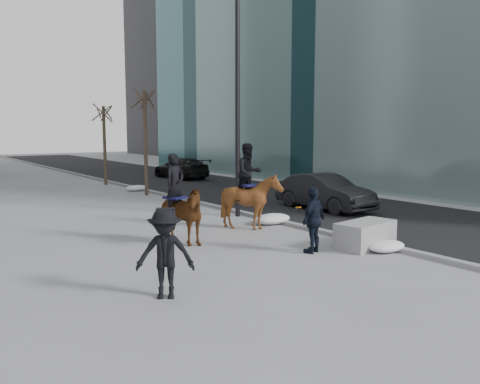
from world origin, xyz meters
TOP-DOWN VIEW (x-y plane):
  - ground at (0.00, 0.00)m, footprint 120.00×120.00m
  - road at (7.00, 10.00)m, footprint 8.00×90.00m
  - curb at (3.00, 10.00)m, footprint 0.25×90.00m
  - planter at (2.62, -1.11)m, footprint 1.92×1.16m
  - car_near at (6.39, 4.35)m, footprint 1.63×4.44m
  - car_far at (7.91, 19.26)m, footprint 2.16×4.84m
  - tree_near at (2.40, 12.69)m, footprint 1.20×1.20m
  - tree_far at (2.40, 18.32)m, footprint 1.20×1.20m
  - mounted_left at (-1.45, 2.23)m, footprint 1.46×2.17m
  - mounted_right at (1.56, 2.81)m, footprint 1.64×1.80m
  - feeder at (1.02, -0.73)m, footprint 1.11×1.01m
  - camera_crew at (-3.84, -1.76)m, footprint 1.30×1.17m
  - lamppost at (2.60, 4.89)m, footprint 0.25×1.97m
  - snow_piles at (2.70, 5.15)m, footprint 1.39×17.10m

SIDE VIEW (x-z plane):
  - ground at x=0.00m, z-range 0.00..0.00m
  - road at x=7.00m, z-range 0.00..0.01m
  - curb at x=3.00m, z-range 0.00..0.12m
  - snow_piles at x=2.70m, z-range -0.01..0.34m
  - planter at x=2.62m, z-range 0.00..0.72m
  - car_far at x=7.91m, z-range 0.00..1.38m
  - car_near at x=6.39m, z-range 0.00..1.45m
  - feeder at x=1.02m, z-range 0.00..1.76m
  - camera_crew at x=-3.84m, z-range 0.01..1.76m
  - mounted_left at x=-1.45m, z-range -0.33..2.25m
  - mounted_right at x=1.56m, z-range -0.28..2.52m
  - tree_far at x=2.40m, z-range 0.00..5.07m
  - tree_near at x=2.40m, z-range 0.00..5.72m
  - lamppost at x=2.60m, z-range 0.45..9.54m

